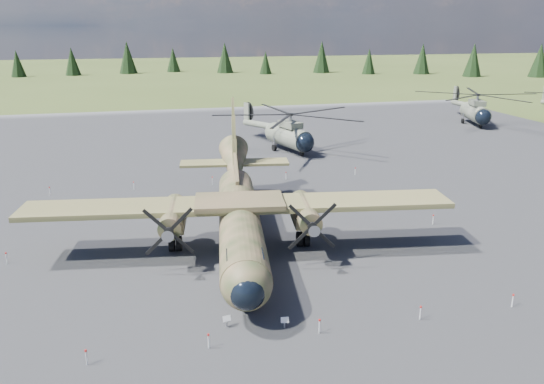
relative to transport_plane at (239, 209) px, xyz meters
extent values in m
plane|color=#485526|center=(0.07, 0.61, -2.91)|extent=(500.00, 500.00, 0.00)
cube|color=#5C5D62|center=(0.07, 10.61, -2.91)|extent=(120.00, 120.00, 0.04)
cylinder|color=#374223|center=(-0.23, -1.62, -0.49)|extent=(5.58, 19.24, 2.96)
sphere|color=#374223|center=(-1.55, -11.03, -0.49)|extent=(3.27, 3.27, 2.90)
sphere|color=black|center=(-1.63, -11.61, -0.54)|extent=(2.41, 2.41, 2.13)
cube|color=black|center=(-1.32, -9.36, 0.31)|extent=(2.33, 1.97, 0.58)
cone|color=#374223|center=(1.51, 10.72, 0.62)|extent=(3.88, 7.59, 4.45)
cube|color=#929597|center=(-0.08, -0.57, -1.70)|extent=(2.87, 6.56, 0.53)
cube|color=#33381D|center=(-0.15, -1.10, 0.73)|extent=(30.83, 7.83, 0.37)
cube|color=#374223|center=(-0.15, -1.10, 0.96)|extent=(6.81, 4.65, 0.37)
cylinder|color=#374223|center=(-4.91, -0.75, 0.15)|extent=(2.33, 5.66, 1.58)
cube|color=#374223|center=(-4.79, 0.09, -0.54)|extent=(2.07, 3.78, 0.84)
cone|color=gray|center=(-5.38, -4.15, 0.15)|extent=(0.93, 1.05, 0.80)
cylinder|color=black|center=(-4.79, 0.09, -2.33)|extent=(1.08, 1.28, 1.16)
cylinder|color=#374223|center=(4.51, -2.07, 0.15)|extent=(2.33, 5.66, 1.58)
cube|color=#374223|center=(4.63, -1.24, -0.54)|extent=(2.07, 3.78, 0.84)
cone|color=gray|center=(4.03, -5.47, 0.15)|extent=(0.93, 1.05, 0.80)
cylinder|color=black|center=(4.63, -1.24, -2.33)|extent=(1.08, 1.28, 1.16)
cube|color=#374223|center=(0.95, 6.75, 1.26)|extent=(1.41, 7.94, 1.77)
cube|color=#33381D|center=(1.58, 11.25, 0.68)|extent=(10.36, 3.72, 0.23)
cylinder|color=gray|center=(-1.38, -9.78, -1.57)|extent=(0.17, 0.17, 0.95)
cylinder|color=black|center=(-1.38, -9.78, -2.33)|extent=(0.50, 1.03, 0.99)
cylinder|color=slate|center=(11.83, 29.43, -0.93)|extent=(4.75, 8.17, 2.68)
sphere|color=black|center=(12.92, 25.72, -0.98)|extent=(3.07, 3.07, 2.47)
sphere|color=slate|center=(10.74, 33.14, -0.93)|extent=(3.07, 3.07, 2.47)
cube|color=slate|center=(11.95, 29.02, 0.79)|extent=(2.72, 3.81, 0.81)
cylinder|color=gray|center=(11.95, 29.02, 1.60)|extent=(0.48, 0.48, 1.07)
cylinder|color=slate|center=(9.60, 37.01, -0.55)|extent=(3.45, 9.05, 1.54)
cube|color=slate|center=(8.47, 40.87, 0.79)|extent=(0.65, 1.51, 2.58)
cylinder|color=black|center=(8.83, 40.97, 0.79)|extent=(0.85, 2.70, 2.79)
cylinder|color=black|center=(12.73, 26.34, -2.48)|extent=(0.49, 0.79, 0.73)
cylinder|color=black|center=(10.07, 30.26, -2.48)|extent=(0.55, 0.91, 0.86)
cylinder|color=gray|center=(10.07, 30.26, -1.92)|extent=(0.19, 0.19, 1.56)
cylinder|color=black|center=(12.85, 31.08, -2.48)|extent=(0.55, 0.91, 0.86)
cylinder|color=gray|center=(12.85, 31.08, -1.92)|extent=(0.19, 0.19, 1.56)
cylinder|color=slate|center=(47.31, 41.20, -0.89)|extent=(4.78, 8.34, 2.74)
sphere|color=black|center=(46.24, 37.40, -0.94)|extent=(3.11, 3.11, 2.52)
sphere|color=slate|center=(48.39, 44.99, -0.89)|extent=(3.11, 3.11, 2.52)
cube|color=slate|center=(47.19, 40.77, 0.87)|extent=(2.75, 3.88, 0.82)
cylinder|color=gray|center=(47.19, 40.77, 1.69)|extent=(0.49, 0.49, 1.10)
cylinder|color=slate|center=(49.50, 48.94, -0.50)|extent=(3.43, 9.25, 1.57)
cube|color=slate|center=(50.62, 52.90, 0.87)|extent=(0.65, 1.54, 2.63)
cylinder|color=black|center=(50.99, 52.79, 0.87)|extent=(0.84, 2.76, 2.85)
cylinder|color=black|center=(46.42, 38.03, -2.48)|extent=(0.50, 0.80, 0.74)
cylinder|color=black|center=(46.25, 42.86, -2.48)|extent=(0.55, 0.93, 0.88)
cylinder|color=gray|center=(46.25, 42.86, -1.90)|extent=(0.19, 0.19, 1.59)
cylinder|color=black|center=(49.09, 42.06, -2.48)|extent=(0.55, 0.93, 0.88)
cylinder|color=gray|center=(49.09, 42.06, -1.90)|extent=(0.19, 0.19, 1.59)
cube|color=gray|center=(-2.71, -11.06, -2.64)|extent=(0.09, 0.09, 0.54)
cube|color=silver|center=(-2.71, -11.11, -2.38)|extent=(0.46, 0.26, 0.31)
cube|color=gray|center=(0.37, -11.95, -2.64)|extent=(0.09, 0.09, 0.55)
cube|color=silver|center=(0.37, -12.00, -2.38)|extent=(0.46, 0.25, 0.31)
cylinder|color=silver|center=(-9.93, -12.89, -2.51)|extent=(0.07, 0.07, 0.80)
cylinder|color=#B11712|center=(-9.93, -12.89, -2.11)|extent=(0.12, 0.12, 0.10)
cylinder|color=silver|center=(-3.93, -12.89, -2.51)|extent=(0.07, 0.07, 0.80)
cylinder|color=#B11712|center=(-3.93, -12.89, -2.11)|extent=(0.12, 0.12, 0.10)
cylinder|color=silver|center=(2.07, -12.89, -2.51)|extent=(0.07, 0.07, 0.80)
cylinder|color=#B11712|center=(2.07, -12.89, -2.11)|extent=(0.12, 0.12, 0.10)
cylinder|color=silver|center=(8.07, -12.89, -2.51)|extent=(0.07, 0.07, 0.80)
cylinder|color=#B11712|center=(8.07, -12.89, -2.11)|extent=(0.12, 0.12, 0.10)
cylinder|color=silver|center=(14.07, -12.89, -2.51)|extent=(0.07, 0.07, 0.80)
cylinder|color=#B11712|center=(14.07, -12.89, -2.11)|extent=(0.12, 0.12, 0.10)
cylinder|color=silver|center=(-15.93, 16.61, -2.51)|extent=(0.07, 0.07, 0.80)
cylinder|color=#B11712|center=(-15.93, 16.61, -2.11)|extent=(0.12, 0.12, 0.10)
cylinder|color=silver|center=(-7.93, 16.61, -2.51)|extent=(0.07, 0.07, 0.80)
cylinder|color=#B11712|center=(-7.93, 16.61, -2.11)|extent=(0.12, 0.12, 0.10)
cylinder|color=silver|center=(0.07, 16.61, -2.51)|extent=(0.07, 0.07, 0.80)
cylinder|color=#B11712|center=(0.07, 16.61, -2.11)|extent=(0.12, 0.12, 0.10)
cylinder|color=silver|center=(8.07, 16.61, -2.51)|extent=(0.07, 0.07, 0.80)
cylinder|color=#B11712|center=(8.07, 16.61, -2.11)|extent=(0.12, 0.12, 0.10)
cylinder|color=silver|center=(16.07, 16.61, -2.51)|extent=(0.07, 0.07, 0.80)
cylinder|color=#B11712|center=(16.07, 16.61, -2.11)|extent=(0.12, 0.12, 0.10)
cylinder|color=silver|center=(-16.43, 0.61, -2.51)|extent=(0.07, 0.07, 0.80)
cylinder|color=#B11712|center=(-16.43, 0.61, -2.11)|extent=(0.12, 0.12, 0.10)
cylinder|color=silver|center=(16.57, 0.61, -2.51)|extent=(0.07, 0.07, 0.80)
cylinder|color=#B11712|center=(16.57, 0.61, -2.11)|extent=(0.12, 0.12, 0.10)
cone|color=black|center=(118.45, 113.60, 2.41)|extent=(5.97, 5.97, 10.65)
cone|color=black|center=(98.61, 120.04, 2.39)|extent=(5.94, 5.94, 10.60)
cone|color=black|center=(87.69, 133.37, 2.18)|extent=(5.71, 5.71, 10.20)
cone|color=black|center=(69.77, 137.31, 1.38)|extent=(4.82, 4.82, 8.60)
cone|color=black|center=(55.66, 146.31, 2.55)|extent=(6.12, 6.12, 10.93)
cone|color=black|center=(35.27, 145.94, 0.90)|extent=(4.27, 4.27, 7.63)
cone|color=black|center=(22.32, 153.57, 2.28)|extent=(5.81, 5.81, 10.38)
cone|color=black|center=(4.84, 162.17, 1.34)|extent=(4.76, 4.76, 8.51)
cone|color=black|center=(-10.91, 158.51, 2.55)|extent=(6.12, 6.12, 10.93)
cone|color=black|center=(-28.84, 155.40, 1.65)|extent=(5.11, 5.11, 9.12)
cone|color=black|center=(-45.42, 153.36, 1.33)|extent=(4.75, 4.75, 8.49)
camera|label=1|loc=(-6.29, -36.72, 13.03)|focal=35.00mm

